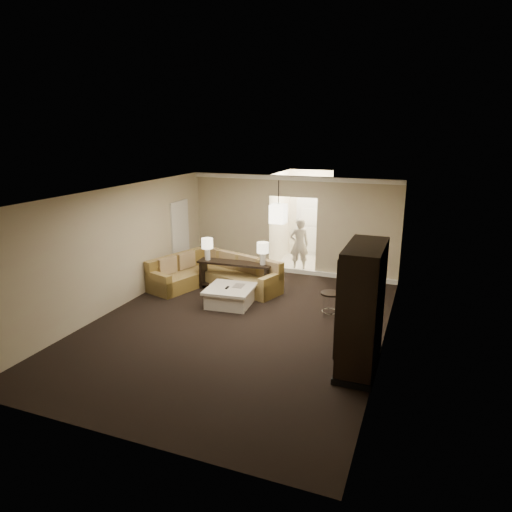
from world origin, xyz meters
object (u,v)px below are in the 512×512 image
at_px(armoire, 361,310).
at_px(person, 299,242).
at_px(coffee_table, 230,296).
at_px(drink_table, 330,299).
at_px(sectional_sofa, 214,275).
at_px(console_table, 235,273).

xyz_separation_m(armoire, person, (-2.56, 5.18, -0.20)).
height_order(coffee_table, drink_table, drink_table).
bearing_deg(person, drink_table, 93.25).
distance_m(sectional_sofa, coffee_table, 1.37).
relative_size(coffee_table, console_table, 0.59).
height_order(console_table, drink_table, console_table).
relative_size(sectional_sofa, armoire, 1.51).
relative_size(sectional_sofa, coffee_table, 2.86).
bearing_deg(sectional_sofa, drink_table, 3.80).
bearing_deg(armoire, person, 116.29).
bearing_deg(armoire, sectional_sofa, 145.57).
bearing_deg(console_table, drink_table, -20.48).
distance_m(sectional_sofa, armoire, 5.17).
height_order(sectional_sofa, drink_table, sectional_sofa).
xyz_separation_m(sectional_sofa, person, (1.66, 2.29, 0.52)).
xyz_separation_m(console_table, person, (1.06, 2.30, 0.41)).
bearing_deg(drink_table, console_table, 163.30).
xyz_separation_m(sectional_sofa, coffee_table, (0.92, -1.01, -0.11)).
bearing_deg(drink_table, coffee_table, -175.14).
height_order(sectional_sofa, coffee_table, sectional_sofa).
bearing_deg(person, sectional_sofa, 29.88).
bearing_deg(console_table, person, 61.47).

